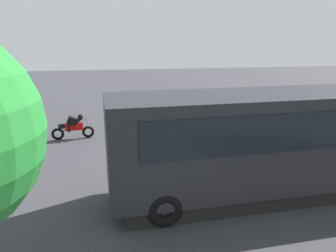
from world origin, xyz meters
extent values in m
plane|color=#38383D|center=(0.00, 0.00, 0.00)|extent=(80.00, 80.00, 0.00)
cube|color=#26262B|center=(-1.99, 4.39, 1.85)|extent=(9.34, 2.79, 2.80)
cube|color=black|center=(2.59, 4.54, 2.41)|extent=(0.13, 2.10, 1.23)
cube|color=black|center=(-1.95, 3.12, 2.41)|extent=(7.78, 0.29, 1.01)
cube|color=black|center=(-2.03, 5.66, 2.41)|extent=(7.78, 0.29, 1.01)
cube|color=orange|center=(-1.95, 3.13, 1.29)|extent=(8.15, 0.29, 0.28)
cube|color=black|center=(-1.99, 4.39, 0.23)|extent=(8.59, 2.57, 0.45)
torus|color=black|center=(1.29, 3.37, 0.50)|extent=(1.01, 0.35, 1.00)
torus|color=black|center=(1.22, 5.62, 0.50)|extent=(1.01, 0.35, 1.00)
torus|color=black|center=(-5.19, 3.16, 0.50)|extent=(1.01, 0.35, 1.00)
cylinder|color=#473823|center=(-2.43, 1.88, 0.46)|extent=(0.12, 0.12, 0.75)
cube|color=black|center=(-2.43, 1.84, 0.05)|extent=(0.10, 0.26, 0.10)
cylinder|color=#473823|center=(-2.59, 1.88, 0.46)|extent=(0.12, 0.12, 0.75)
cube|color=black|center=(-2.59, 1.84, 0.05)|extent=(0.10, 0.26, 0.10)
cube|color=#D8F233|center=(-2.51, 1.88, 1.14)|extent=(0.38, 0.28, 0.62)
cube|color=silver|center=(-2.51, 1.88, 1.14)|extent=(0.39, 0.29, 0.06)
cylinder|color=#D8F233|center=(-2.27, 1.88, 1.15)|extent=(0.09, 0.09, 0.59)
sphere|color=tan|center=(-2.27, 1.88, 0.86)|extent=(0.09, 0.09, 0.09)
cylinder|color=#D8F233|center=(-2.75, 1.88, 1.15)|extent=(0.09, 0.09, 0.59)
sphere|color=tan|center=(-2.75, 1.88, 0.86)|extent=(0.09, 0.09, 0.09)
sphere|color=tan|center=(-2.51, 1.88, 1.58)|extent=(0.23, 0.23, 0.22)
cylinder|color=#473823|center=(-1.61, 1.60, 0.48)|extent=(0.14, 0.14, 0.79)
cube|color=black|center=(-1.62, 1.56, 0.05)|extent=(0.15, 0.27, 0.10)
cylinder|color=#473823|center=(-1.77, 1.63, 0.48)|extent=(0.14, 0.14, 0.79)
cube|color=black|center=(-1.77, 1.59, 0.05)|extent=(0.15, 0.27, 0.10)
cube|color=silver|center=(-1.69, 1.61, 1.21)|extent=(0.42, 0.34, 0.66)
cylinder|color=silver|center=(-1.45, 1.57, 1.23)|extent=(0.10, 0.10, 0.63)
sphere|color=tan|center=(-1.45, 1.57, 0.91)|extent=(0.10, 0.10, 0.09)
cylinder|color=silver|center=(-1.92, 1.66, 1.23)|extent=(0.10, 0.10, 0.63)
sphere|color=tan|center=(-1.92, 1.66, 0.91)|extent=(0.10, 0.10, 0.09)
sphere|color=tan|center=(-1.69, 1.61, 1.68)|extent=(0.28, 0.28, 0.24)
cylinder|color=#473823|center=(-0.36, 1.68, 0.46)|extent=(0.13, 0.13, 0.76)
cube|color=black|center=(-0.35, 1.64, 0.05)|extent=(0.13, 0.27, 0.10)
cylinder|color=#473823|center=(-0.51, 1.66, 0.46)|extent=(0.13, 0.13, 0.76)
cube|color=black|center=(-0.51, 1.62, 0.05)|extent=(0.13, 0.27, 0.10)
cube|color=maroon|center=(-0.44, 1.67, 1.16)|extent=(0.41, 0.32, 0.63)
cylinder|color=maroon|center=(-0.20, 1.69, 1.18)|extent=(0.10, 0.10, 0.60)
sphere|color=tan|center=(-0.20, 1.69, 0.88)|extent=(0.10, 0.10, 0.09)
cylinder|color=maroon|center=(-0.67, 1.64, 1.18)|extent=(0.10, 0.10, 0.60)
sphere|color=tan|center=(-0.67, 1.64, 0.88)|extent=(0.10, 0.10, 0.09)
sphere|color=tan|center=(-0.44, 1.67, 1.61)|extent=(0.25, 0.25, 0.23)
torus|color=black|center=(-1.99, 2.46, 0.30)|extent=(0.60, 0.13, 0.60)
cylinder|color=silver|center=(-1.99, 2.46, 0.30)|extent=(0.12, 0.10, 0.12)
torus|color=black|center=(-3.44, 2.46, 0.30)|extent=(0.60, 0.13, 0.60)
cylinder|color=silver|center=(-3.44, 2.46, 0.30)|extent=(0.12, 0.12, 0.12)
cylinder|color=silver|center=(-2.04, 2.46, 0.65)|extent=(0.31, 0.06, 0.67)
cube|color=red|center=(-2.64, 2.46, 0.63)|extent=(0.84, 0.28, 0.36)
cube|color=black|center=(-3.12, 2.46, 0.68)|extent=(0.52, 0.22, 0.20)
cylinder|color=silver|center=(-3.01, 2.60, 0.42)|extent=(0.45, 0.08, 0.08)
cylinder|color=black|center=(-2.09, 2.46, 0.95)|extent=(0.04, 0.58, 0.04)
torus|color=black|center=(3.60, -2.76, 0.30)|extent=(0.61, 0.18, 0.60)
cylinder|color=silver|center=(3.60, -2.76, 0.30)|extent=(0.13, 0.11, 0.12)
torus|color=black|center=(5.04, -2.64, 0.30)|extent=(0.61, 0.18, 0.60)
cylinder|color=silver|center=(5.04, -2.64, 0.30)|extent=(0.13, 0.13, 0.12)
cylinder|color=silver|center=(3.65, -2.76, 0.65)|extent=(0.32, 0.08, 0.67)
cube|color=red|center=(4.25, -2.71, 0.63)|extent=(0.86, 0.35, 0.36)
cube|color=black|center=(4.73, -2.67, 0.68)|extent=(0.54, 0.26, 0.20)
cylinder|color=silver|center=(4.62, -2.82, 0.42)|extent=(0.46, 0.12, 0.08)
cylinder|color=black|center=(3.70, -2.75, 0.95)|extent=(0.08, 0.58, 0.04)
cube|color=black|center=(4.32, -2.70, 0.92)|extent=(0.58, 0.38, 0.51)
sphere|color=black|center=(3.92, -2.74, 1.10)|extent=(0.28, 0.28, 0.26)
cylinder|color=black|center=(4.02, -2.55, 0.92)|extent=(0.43, 0.12, 0.33)
cylinder|color=black|center=(4.48, -2.51, 0.60)|extent=(0.11, 0.11, 0.40)
cylinder|color=black|center=(4.05, -2.91, 0.92)|extent=(0.43, 0.12, 0.33)
cylinder|color=black|center=(4.51, -2.87, 0.60)|extent=(0.11, 0.11, 0.40)
cube|color=orange|center=(1.29, -1.59, 0.01)|extent=(0.34, 0.34, 0.03)
cone|color=orange|center=(1.29, -1.59, 0.33)|extent=(0.26, 0.26, 0.60)
cylinder|color=white|center=(1.29, -1.59, 0.30)|extent=(0.19, 0.19, 0.07)
cube|color=white|center=(-3.28, -0.80, 0.00)|extent=(0.18, 4.05, 0.01)
cube|color=white|center=(-0.58, -0.80, 0.00)|extent=(0.19, 4.88, 0.01)
cube|color=white|center=(2.12, -0.80, 0.00)|extent=(0.17, 3.87, 0.01)
camera|label=1|loc=(2.52, 12.81, 4.76)|focal=33.55mm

